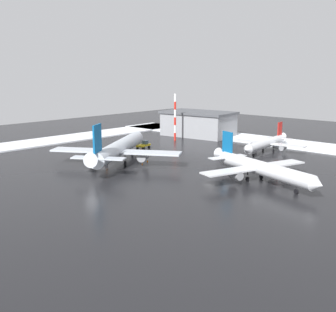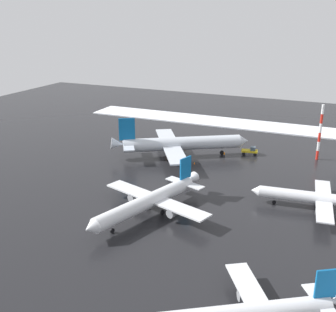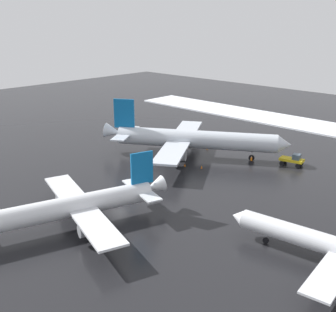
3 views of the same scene
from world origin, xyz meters
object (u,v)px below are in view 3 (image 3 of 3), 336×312
ground_crew_beside_wing (251,160)px  pushback_tug (293,159)px  ground_crew_mid_apron (178,149)px  traffic_cone_wingtip_side (207,148)px  traffic_cone_near_nose (202,167)px  traffic_cone_mid_line (185,165)px  airplane_parked_portside (191,139)px  airplane_parked_starboard (333,246)px  airplane_foreground_jet (67,208)px

ground_crew_beside_wing → pushback_tug: bearing=-69.3°
ground_crew_mid_apron → traffic_cone_wingtip_side: bearing=77.7°
ground_crew_mid_apron → traffic_cone_near_nose: 10.91m
ground_crew_mid_apron → traffic_cone_mid_line: (-5.43, -6.92, -0.70)m
ground_crew_beside_wing → ground_crew_mid_apron: (-4.43, 15.94, 0.00)m
airplane_parked_portside → ground_crew_beside_wing: bearing=-11.6°
airplane_parked_starboard → traffic_cone_near_nose: 36.33m
traffic_cone_mid_line → airplane_parked_portside: bearing=29.3°
ground_crew_beside_wing → traffic_cone_near_nose: 10.35m
ground_crew_beside_wing → ground_crew_mid_apron: 16.55m
airplane_parked_starboard → pushback_tug: size_ratio=5.32×
ground_crew_mid_apron → traffic_cone_wingtip_side: ground_crew_mid_apron is taller
airplane_parked_starboard → ground_crew_beside_wing: bearing=-47.9°
airplane_parked_portside → ground_crew_mid_apron: bearing=148.4°
ground_crew_beside_wing → traffic_cone_mid_line: size_ratio=3.11×
ground_crew_mid_apron → pushback_tug: bearing=38.3°
pushback_tug → traffic_cone_mid_line: pushback_tug is taller
ground_crew_mid_apron → traffic_cone_near_nose: size_ratio=3.11×
pushback_tug → ground_crew_mid_apron: size_ratio=2.88×
airplane_foreground_jet → traffic_cone_wingtip_side: bearing=-150.5°
airplane_parked_starboard → traffic_cone_near_nose: bearing=-31.5°
ground_crew_beside_wing → traffic_cone_wingtip_side: 12.90m
airplane_parked_starboard → airplane_foreground_jet: bearing=22.0°
airplane_foreground_jet → airplane_parked_starboard: 34.73m
airplane_parked_portside → traffic_cone_wingtip_side: 7.30m
airplane_foreground_jet → ground_crew_beside_wing: 40.67m
ground_crew_beside_wing → traffic_cone_mid_line: (-9.86, 9.03, -0.70)m
traffic_cone_near_nose → traffic_cone_wingtip_side: bearing=33.6°
ground_crew_mid_apron → traffic_cone_mid_line: size_ratio=3.11×
airplane_parked_portside → ground_crew_mid_apron: airplane_parked_portside is taller
pushback_tug → ground_crew_mid_apron: 24.25m
airplane_parked_portside → pushback_tug: (9.77, -18.32, -2.60)m
ground_crew_mid_apron → traffic_cone_wingtip_side: 7.11m
airplane_parked_portside → traffic_cone_near_nose: 8.28m
airplane_parked_portside → airplane_foreground_jet: bearing=-108.7°
airplane_parked_portside → ground_crew_beside_wing: size_ratio=20.70×
airplane_parked_starboard → ground_crew_beside_wing: size_ratio=15.30×
airplane_parked_portside → ground_crew_mid_apron: 4.84m
airplane_parked_portside → traffic_cone_wingtip_side: airplane_parked_portside is taller
airplane_parked_portside → traffic_cone_near_nose: bearing=-64.9°
traffic_cone_near_nose → airplane_parked_portside: bearing=56.7°
pushback_tug → traffic_cone_near_nose: 18.42m
airplane_foreground_jet → airplane_parked_starboard: (16.28, -30.67, -0.52)m
traffic_cone_near_nose → traffic_cone_mid_line: 3.45m
airplane_foreground_jet → traffic_cone_mid_line: 31.15m
ground_crew_mid_apron → traffic_cone_mid_line: ground_crew_mid_apron is taller
pushback_tug → traffic_cone_mid_line: size_ratio=8.94×
pushback_tug → ground_crew_beside_wing: (-5.35, 6.25, -0.31)m
airplane_parked_starboard → traffic_cone_wingtip_side: airplane_parked_starboard is taller
airplane_foreground_jet → airplane_parked_starboard: airplane_foreground_jet is taller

